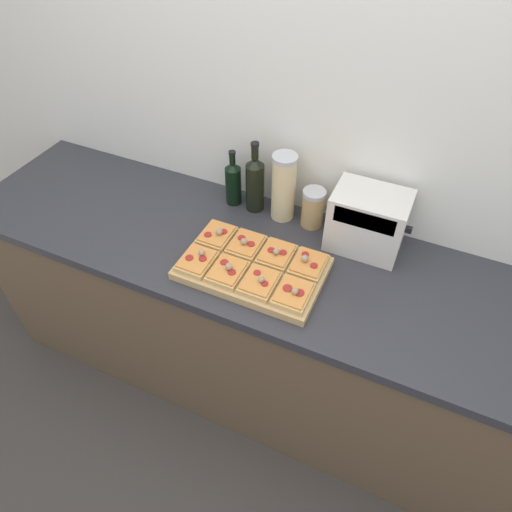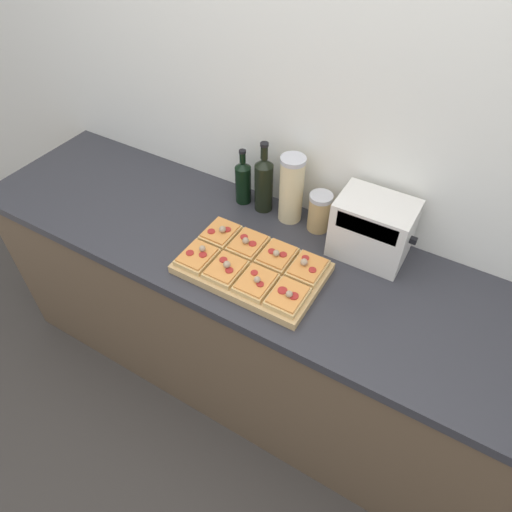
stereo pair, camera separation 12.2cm
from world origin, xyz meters
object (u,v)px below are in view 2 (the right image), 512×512
Objects in this scene: cutting_board at (252,268)px; wine_bottle at (264,183)px; toaster_oven at (372,229)px; grain_jar_short at (319,212)px; grain_jar_tall at (291,189)px; olive_oil_bottle at (243,181)px.

wine_bottle is at bearing 113.37° from cutting_board.
grain_jar_short is at bearing 171.19° from toaster_oven.
grain_jar_tall is at bearing 93.91° from cutting_board.
wine_bottle is at bearing -180.00° from grain_jar_short.
olive_oil_bottle is 0.84× the size of toaster_oven.
grain_jar_short is (0.25, 0.00, -0.04)m from wine_bottle.
grain_jar_tall is 0.14m from grain_jar_short.
olive_oil_bottle reaches higher than cutting_board.
grain_jar_tall is (0.22, 0.00, 0.04)m from olive_oil_bottle.
olive_oil_bottle is 0.57m from toaster_oven.
toaster_oven is at bearing -8.81° from grain_jar_short.
olive_oil_bottle is at bearing 180.00° from grain_jar_short.
wine_bottle is (0.10, -0.00, 0.03)m from olive_oil_bottle.
olive_oil_bottle is 0.10m from wine_bottle.
grain_jar_tall is at bearing 0.00° from wine_bottle.
grain_jar_tall reaches higher than cutting_board.
grain_jar_tall reaches higher than toaster_oven.
cutting_board is at bearing -136.79° from toaster_oven.
wine_bottle is 0.13m from grain_jar_tall.
wine_bottle reaches higher than toaster_oven.
grain_jar_short is 0.55× the size of toaster_oven.
olive_oil_bottle is (-0.25, 0.34, 0.09)m from cutting_board.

